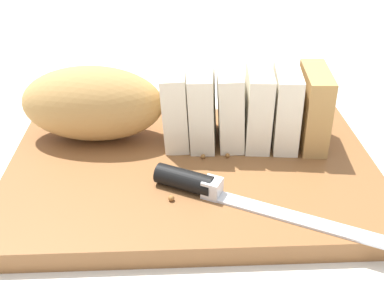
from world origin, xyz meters
name	(u,v)px	position (x,y,z in m)	size (l,w,h in m)	color
ground_plane	(192,180)	(0.00, 0.00, 0.00)	(3.00, 3.00, 0.00)	silver
cutting_board	(192,172)	(0.00, 0.00, 0.01)	(0.47, 0.30, 0.03)	brown
bread_loaf	(167,105)	(-0.03, 0.07, 0.08)	(0.41, 0.11, 0.11)	tan
bread_knife	(207,187)	(0.02, -0.06, 0.04)	(0.25, 0.13, 0.02)	silver
crumb_near_knife	(228,155)	(0.05, 0.02, 0.03)	(0.01, 0.01, 0.01)	#996633
crumb_near_loaf	(171,198)	(-0.02, -0.07, 0.03)	(0.01, 0.01, 0.01)	#996633
crumb_stray_left	(203,156)	(0.01, 0.01, 0.03)	(0.01, 0.01, 0.01)	#996633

